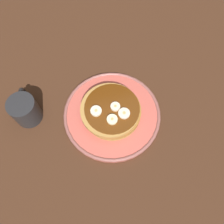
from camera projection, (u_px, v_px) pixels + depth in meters
ground_plane at (112, 117)px, 68.98cm from camera, size 140.00×140.00×3.00cm
plate at (112, 114)px, 66.71cm from camera, size 28.13×28.13×1.82cm
pancake_stack at (112, 111)px, 64.46cm from camera, size 17.00×17.43×3.77cm
banana_slice_0 at (115, 106)px, 62.70cm from camera, size 2.68×2.68×1.02cm
banana_slice_1 at (124, 113)px, 61.81cm from camera, size 3.18×3.18×0.93cm
banana_slice_2 at (96, 112)px, 61.89cm from camera, size 3.07×3.07×1.02cm
banana_slice_3 at (112, 120)px, 61.02cm from camera, size 2.91×2.91×1.06cm
coffee_mug at (25, 109)px, 63.66cm from camera, size 10.86×7.62×8.46cm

